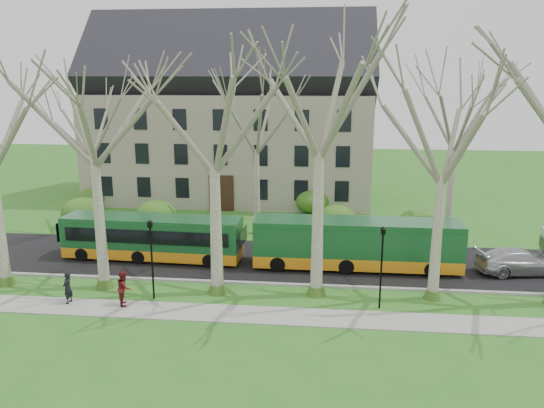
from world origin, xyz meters
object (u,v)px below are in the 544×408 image
Objects in this scene: pedestrian_a at (68,288)px; pedestrian_b at (124,288)px; bus_follow at (356,243)px; sedan at (520,261)px; bus_lead at (153,237)px.

pedestrian_b reaches higher than pedestrian_a.
bus_follow is 9.84m from sedan.
bus_lead is 13.08m from bus_follow.
bus_follow is at bearing 81.05° from sedan.
bus_lead is at bearing 178.40° from bus_follow.
pedestrian_a is (-15.31, -6.86, -0.71)m from bus_follow.
bus_lead is 2.23× the size of sedan.
pedestrian_a is at bearing -155.93° from bus_follow.
bus_follow is at bearing 119.29° from pedestrian_a.
pedestrian_a is at bearing 96.21° from sedan.
bus_follow is 16.79m from pedestrian_a.
pedestrian_b is at bearing -81.44° from bus_lead.
bus_lead reaches higher than sedan.
bus_follow is 6.87× the size of pedestrian_b.
bus_follow reaches higher than bus_lead.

